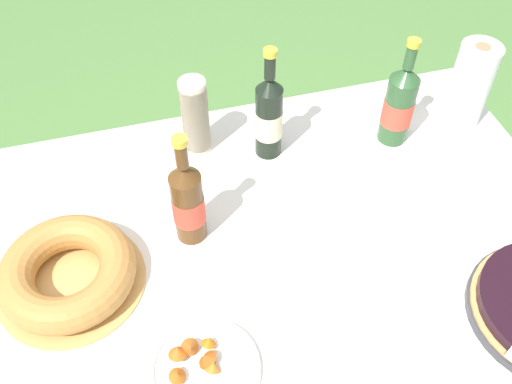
% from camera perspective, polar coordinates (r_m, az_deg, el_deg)
% --- Properties ---
extents(garden_table, '(1.68, 1.11, 0.66)m').
position_cam_1_polar(garden_table, '(1.37, -1.53, -9.05)').
color(garden_table, '#A87A47').
rests_on(garden_table, ground_plane).
extents(tablecloth, '(1.69, 1.12, 0.10)m').
position_cam_1_polar(tablecloth, '(1.33, -1.57, -8.05)').
color(tablecloth, white).
rests_on(tablecloth, garden_table).
extents(bundt_cake, '(0.33, 0.33, 0.09)m').
position_cam_1_polar(bundt_cake, '(1.33, -18.32, -7.65)').
color(bundt_cake, tan).
rests_on(bundt_cake, tablecloth).
extents(cup_stack, '(0.07, 0.07, 0.23)m').
position_cam_1_polar(cup_stack, '(1.51, -6.10, 7.50)').
color(cup_stack, beige).
rests_on(cup_stack, tablecloth).
extents(cider_bottle_green, '(0.08, 0.08, 0.32)m').
position_cam_1_polar(cider_bottle_green, '(1.58, 14.11, 8.47)').
color(cider_bottle_green, '#2D562D').
rests_on(cider_bottle_green, tablecloth).
extents(cider_bottle_amber, '(0.08, 0.08, 0.31)m').
position_cam_1_polar(cider_bottle_amber, '(1.30, -6.84, -0.96)').
color(cider_bottle_amber, brown).
rests_on(cider_bottle_amber, tablecloth).
extents(juice_bottle_red, '(0.07, 0.07, 0.33)m').
position_cam_1_polar(juice_bottle_red, '(1.49, 1.29, 7.58)').
color(juice_bottle_red, black).
rests_on(juice_bottle_red, tablecloth).
extents(snack_plate_left, '(0.22, 0.22, 0.06)m').
position_cam_1_polar(snack_plate_left, '(1.20, -5.21, -16.95)').
color(snack_plate_left, white).
rests_on(snack_plate_left, tablecloth).
extents(paper_towel_roll, '(0.11, 0.11, 0.25)m').
position_cam_1_polar(paper_towel_roll, '(1.69, 20.59, 9.95)').
color(paper_towel_roll, white).
rests_on(paper_towel_roll, tablecloth).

